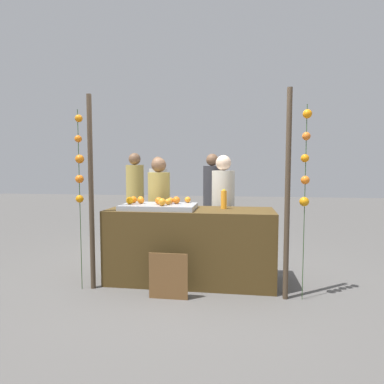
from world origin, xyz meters
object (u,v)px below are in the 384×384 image
orange_0 (141,200)px  chalkboard_sign (168,277)px  juice_bottle (224,200)px  vendor_right (223,216)px  orange_1 (170,201)px  vendor_left (159,216)px  stall_counter (190,245)px

orange_0 → chalkboard_sign: (0.47, -0.56, -0.76)m
orange_0 → juice_bottle: size_ratio=0.35×
juice_bottle → vendor_right: 0.59m
orange_1 → juice_bottle: 0.66m
orange_0 → vendor_left: bearing=81.4°
orange_1 → juice_bottle: (0.66, 0.06, 0.02)m
chalkboard_sign → vendor_right: bearing=66.0°
juice_bottle → vendor_left: (-0.94, 0.48, -0.30)m
stall_counter → orange_0: size_ratio=23.83×
stall_counter → orange_0: 0.83m
orange_1 → juice_bottle: juice_bottle is taller
chalkboard_sign → vendor_right: 1.39m
juice_bottle → orange_0: bearing=-174.2°
chalkboard_sign → vendor_right: (0.53, 1.19, 0.49)m
stall_counter → orange_1: orange_1 is taller
vendor_right → orange_0: bearing=-148.1°
orange_1 → vendor_right: size_ratio=0.05×
orange_1 → vendor_left: (-0.28, 0.54, -0.28)m
orange_0 → vendor_right: bearing=31.9°
stall_counter → vendor_left: size_ratio=1.31×
stall_counter → chalkboard_sign: bearing=-104.9°
juice_bottle → stall_counter: bearing=-167.2°
orange_0 → orange_1: size_ratio=1.13×
orange_1 → juice_bottle: bearing=5.2°
orange_1 → vendor_left: 0.67m
orange_0 → orange_1: 0.37m
stall_counter → orange_1: bearing=172.8°
orange_0 → orange_1: (0.37, 0.04, -0.00)m
stall_counter → vendor_right: vendor_right is taller
chalkboard_sign → vendor_left: vendor_left is taller
orange_1 → chalkboard_sign: (0.10, -0.61, -0.76)m
vendor_left → vendor_right: size_ratio=0.98×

